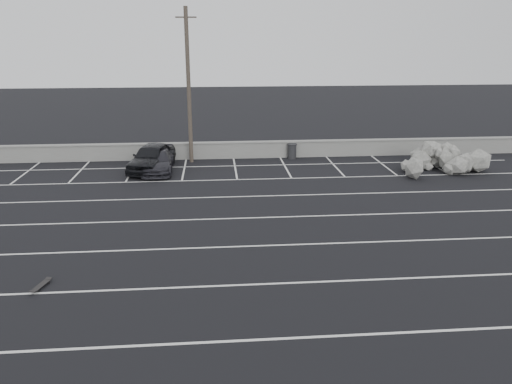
{
  "coord_description": "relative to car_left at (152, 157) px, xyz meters",
  "views": [
    {
      "loc": [
        -0.19,
        -17.11,
        7.56
      ],
      "look_at": [
        1.56,
        3.53,
        1.0
      ],
      "focal_mm": 35.0,
      "sensor_mm": 36.0,
      "label": 1
    }
  ],
  "objects": [
    {
      "name": "riprap_pile",
      "position": [
        16.96,
        -1.65,
        -0.27
      ],
      "size": [
        5.53,
        3.98,
        1.25
      ],
      "color": "gray",
      "rests_on": "ground"
    },
    {
      "name": "ground",
      "position": [
        3.83,
        -11.43,
        -0.78
      ],
      "size": [
        120.0,
        120.0,
        0.0
      ],
      "primitive_type": "plane",
      "color": "black",
      "rests_on": "ground"
    },
    {
      "name": "seawall",
      "position": [
        3.83,
        2.57,
        -0.23
      ],
      "size": [
        50.0,
        0.45,
        1.06
      ],
      "color": "gray",
      "rests_on": "ground"
    },
    {
      "name": "stall_lines",
      "position": [
        3.75,
        -7.02,
        -0.77
      ],
      "size": [
        36.0,
        20.05,
        0.01
      ],
      "color": "silver",
      "rests_on": "ground"
    },
    {
      "name": "trash_bin",
      "position": [
        8.55,
        2.17,
        -0.3
      ],
      "size": [
        0.7,
        0.7,
        0.94
      ],
      "rotation": [
        0.0,
        0.0,
        -0.14
      ],
      "color": "#252527",
      "rests_on": "ground"
    },
    {
      "name": "utility_pole",
      "position": [
        2.2,
        1.77,
        3.83
      ],
      "size": [
        1.21,
        0.24,
        9.11
      ],
      "color": "#4C4238",
      "rests_on": "ground"
    },
    {
      "name": "car_left",
      "position": [
        0.0,
        0.0,
        0.0
      ],
      "size": [
        2.8,
        4.85,
        1.55
      ],
      "primitive_type": "imported",
      "rotation": [
        0.0,
        0.0,
        -0.22
      ],
      "color": "black",
      "rests_on": "ground"
    },
    {
      "name": "car_right",
      "position": [
        0.37,
        -0.34,
        -0.17
      ],
      "size": [
        1.81,
        4.24,
        1.22
      ],
      "primitive_type": "imported",
      "rotation": [
        0.0,
        0.0,
        0.02
      ],
      "color": "#25252B",
      "rests_on": "ground"
    },
    {
      "name": "skateboard",
      "position": [
        -1.88,
        -14.07,
        -0.7
      ],
      "size": [
        0.41,
        0.82,
        0.1
      ],
      "rotation": [
        0.0,
        0.0,
        -0.27
      ],
      "color": "black",
      "rests_on": "ground"
    }
  ]
}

